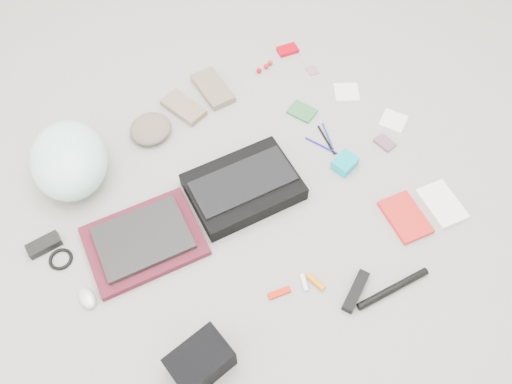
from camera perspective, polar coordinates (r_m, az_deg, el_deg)
ground_plane at (r=1.96m, az=-0.00°, el=-0.77°), size 4.00×4.00×0.00m
messenger_bag at (r=1.95m, az=-1.45°, el=0.58°), size 0.46×0.36×0.07m
bag_flap at (r=1.92m, az=-1.48°, el=1.23°), size 0.42×0.24×0.01m
laptop_sleeve at (r=1.90m, az=-12.67°, el=-5.50°), size 0.46×0.38×0.03m
laptop at (r=1.88m, az=-12.82°, el=-5.16°), size 0.37×0.30×0.02m
bike_helmet at (r=2.06m, az=-20.59°, el=3.44°), size 0.39×0.44×0.22m
beanie at (r=2.17m, az=-11.96°, el=7.09°), size 0.23×0.23×0.06m
mitten_left at (r=2.25m, az=-8.27°, el=9.52°), size 0.14×0.21×0.03m
mitten_right at (r=2.31m, az=-4.97°, el=11.70°), size 0.13×0.23×0.03m
power_brick at (r=2.01m, az=-23.07°, el=-5.58°), size 0.12×0.06×0.03m
cable_coil at (r=1.97m, az=-21.42°, el=-7.16°), size 0.11×0.11×0.01m
mouse at (r=1.86m, az=-18.72°, el=-11.40°), size 0.06×0.09×0.03m
camera_bag at (r=1.67m, az=-6.40°, el=-18.72°), size 0.20×0.14×0.12m
multitool at (r=1.79m, az=2.67°, el=-11.44°), size 0.09×0.04×0.01m
toiletry_tube_white at (r=1.80m, az=5.52°, el=-10.25°), size 0.04×0.06×0.02m
toiletry_tube_orange at (r=1.81m, az=6.84°, el=-10.16°), size 0.03×0.08×0.02m
u_lock at (r=1.81m, az=11.33°, el=-11.06°), size 0.16×0.10×0.03m
bike_pump at (r=1.85m, az=15.38°, el=-10.61°), size 0.29×0.08×0.03m
book_red at (r=1.99m, az=16.69°, el=-2.77°), size 0.17×0.22×0.02m
book_white at (r=2.07m, az=20.47°, el=-1.29°), size 0.17×0.21×0.02m
notepad at (r=2.23m, az=5.28°, el=9.14°), size 0.12×0.13×0.01m
pen_blue at (r=2.12m, az=7.46°, el=5.29°), size 0.06×0.15×0.01m
pen_black at (r=2.14m, az=8.04°, el=5.91°), size 0.05×0.16×0.01m
pen_navy at (r=2.16m, az=8.20°, el=6.38°), size 0.06×0.13×0.01m
accordion_wallet at (r=2.06m, az=10.11°, el=3.23°), size 0.10×0.09×0.05m
card_deck at (r=2.18m, az=14.50°, el=5.47°), size 0.06×0.08×0.02m
napkin_top at (r=2.34m, az=10.32°, el=11.17°), size 0.15×0.15×0.01m
napkin_bottom at (r=2.27m, az=15.42°, el=7.87°), size 0.14×0.14×0.01m
lollipop_a at (r=2.38m, az=0.35°, el=13.70°), size 0.03×0.03×0.02m
lollipop_b at (r=2.41m, az=1.17°, el=14.18°), size 0.03×0.03×0.02m
lollipop_c at (r=2.42m, az=1.63°, el=14.57°), size 0.03×0.03×0.02m
altoids_tin at (r=2.49m, az=3.63°, el=15.90°), size 0.11×0.08×0.02m
stamp_sheet at (r=2.41m, az=6.43°, el=13.64°), size 0.06×0.07×0.00m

